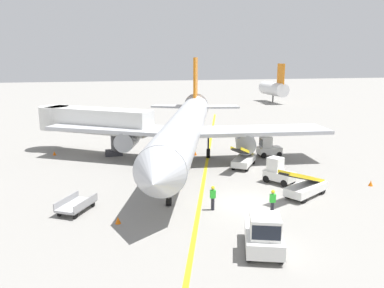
# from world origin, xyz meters

# --- Properties ---
(ground_plane) EXTENTS (300.00, 300.00, 0.00)m
(ground_plane) POSITION_xyz_m (0.00, 0.00, 0.00)
(ground_plane) COLOR gray
(taxi_line_yellow) EXTENTS (24.75, 76.26, 0.01)m
(taxi_line_yellow) POSITION_xyz_m (-1.92, 5.00, 0.00)
(taxi_line_yellow) COLOR yellow
(taxi_line_yellow) RESTS_ON ground
(airliner) EXTENTS (27.69, 34.49, 10.10)m
(airliner) POSITION_xyz_m (-1.75, 12.48, 3.42)
(airliner) COLOR #B2B5BA
(airliner) RESTS_ON ground
(jet_bridge) EXTENTS (11.97, 9.30, 4.85)m
(jet_bridge) POSITION_xyz_m (-11.21, 18.35, 3.54)
(jet_bridge) COLOR silver
(jet_bridge) RESTS_ON ground
(pushback_tug) EXTENTS (2.98, 4.02, 2.20)m
(pushback_tug) POSITION_xyz_m (-1.69, -6.73, 0.99)
(pushback_tug) COLOR silver
(pushback_tug) RESTS_ON ground
(baggage_tug_near_wing) EXTENTS (2.44, 1.40, 2.10)m
(baggage_tug_near_wing) POSITION_xyz_m (6.96, 12.29, 0.93)
(baggage_tug_near_wing) COLOR silver
(baggage_tug_near_wing) RESTS_ON ground
(baggage_tug_by_cargo_door) EXTENTS (2.39, 2.72, 2.10)m
(baggage_tug_by_cargo_door) POSITION_xyz_m (4.13, 3.97, 0.93)
(baggage_tug_by_cargo_door) COLOR silver
(baggage_tug_by_cargo_door) RESTS_ON ground
(belt_loader_forward_hold) EXTENTS (3.83, 4.84, 2.59)m
(belt_loader_forward_hold) POSITION_xyz_m (3.07, 9.08, 0.78)
(belt_loader_forward_hold) COLOR silver
(belt_loader_forward_hold) RESTS_ON ground
(belt_loader_aft_hold) EXTENTS (4.94, 3.63, 2.59)m
(belt_loader_aft_hold) POSITION_xyz_m (4.67, 0.45, 0.78)
(belt_loader_aft_hold) COLOR silver
(belt_loader_aft_hold) RESTS_ON ground
(baggage_cart_loaded) EXTENTS (2.76, 3.65, 0.94)m
(baggage_cart_loaded) POSITION_xyz_m (-11.63, 1.33, 0.47)
(baggage_cart_loaded) COLOR #A5A5A8
(baggage_cart_loaded) RESTS_ON ground
(ground_crew_marshaller) EXTENTS (0.36, 0.24, 1.70)m
(ground_crew_marshaller) POSITION_xyz_m (0.89, -2.14, 0.91)
(ground_crew_marshaller) COLOR #26262D
(ground_crew_marshaller) RESTS_ON ground
(ground_crew_wing_walker) EXTENTS (0.36, 0.24, 1.70)m
(ground_crew_wing_walker) POSITION_xyz_m (-2.69, -0.48, 0.91)
(ground_crew_wing_walker) COLOR #26262D
(ground_crew_wing_walker) RESTS_ON ground
(safety_cone_nose_left) EXTENTS (0.36, 0.36, 0.44)m
(safety_cone_nose_left) POSITION_xyz_m (-14.75, 17.94, 0.22)
(safety_cone_nose_left) COLOR orange
(safety_cone_nose_left) RESTS_ON ground
(safety_cone_nose_right) EXTENTS (0.36, 0.36, 0.44)m
(safety_cone_nose_right) POSITION_xyz_m (11.09, 1.51, 0.22)
(safety_cone_nose_right) COLOR orange
(safety_cone_nose_right) RESTS_ON ground
(safety_cone_wingtip_left) EXTENTS (0.36, 0.36, 0.44)m
(safety_cone_wingtip_left) POSITION_xyz_m (6.69, 15.90, 0.22)
(safety_cone_wingtip_left) COLOR orange
(safety_cone_wingtip_left) RESTS_ON ground
(safety_cone_wingtip_right) EXTENTS (0.36, 0.36, 0.44)m
(safety_cone_wingtip_right) POSITION_xyz_m (-9.04, -1.29, 0.22)
(safety_cone_wingtip_right) COLOR orange
(safety_cone_wingtip_right) RESTS_ON ground
(safety_cone_tail_area) EXTENTS (0.36, 0.36, 0.44)m
(safety_cone_tail_area) POSITION_xyz_m (-0.26, 14.55, 0.22)
(safety_cone_tail_area) COLOR orange
(safety_cone_tail_area) RESTS_ON ground
(distant_aircraft_mid_left) EXTENTS (3.00, 10.10, 8.80)m
(distant_aircraft_mid_left) POSITION_xyz_m (28.73, 58.61, 3.22)
(distant_aircraft_mid_left) COLOR silver
(distant_aircraft_mid_left) RESTS_ON ground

